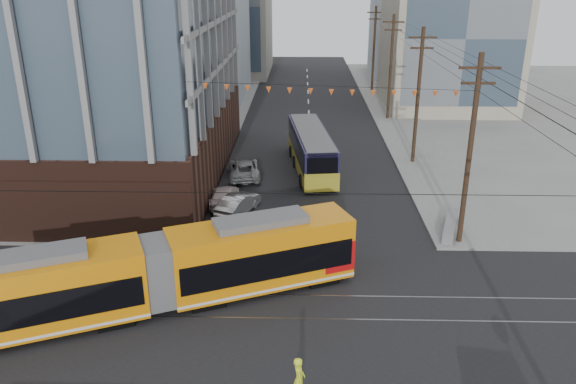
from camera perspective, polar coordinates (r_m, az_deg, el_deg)
ground at (r=24.01m, az=3.19°, el=-16.76°), size 160.00×160.00×0.00m
bg_bldg_nw_near at (r=72.95m, az=-11.88°, el=16.32°), size 18.00×16.00×18.00m
bg_bldg_ne_near at (r=69.31m, az=16.01°, el=14.90°), size 14.00×14.00×16.00m
bg_bldg_nw_far at (r=91.98m, az=-7.17°, el=18.17°), size 16.00×18.00×20.00m
bg_bldg_ne_far at (r=89.25m, az=14.13°, el=15.69°), size 16.00×16.00×14.00m
utility_pole_far at (r=76.04m, az=8.71°, el=14.05°), size 0.30×0.30×11.00m
streetcar at (r=26.95m, az=-13.16°, el=-8.01°), size 18.79×9.93×3.71m
city_bus at (r=45.03m, az=2.36°, el=4.33°), size 3.94×11.96×3.33m
parked_car_silver at (r=37.06m, az=-5.08°, el=-1.19°), size 2.85×4.28×1.33m
parked_car_white at (r=38.51m, az=-6.48°, el=-0.42°), size 1.87×4.36×1.25m
parked_car_grey at (r=43.60m, az=-4.50°, el=2.38°), size 3.06×5.35×1.41m
pedestrian at (r=21.70m, az=1.14°, el=-18.47°), size 0.49×0.70×1.83m
jersey_barrier at (r=35.61m, az=16.14°, el=-3.40°), size 2.17×4.25×0.83m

